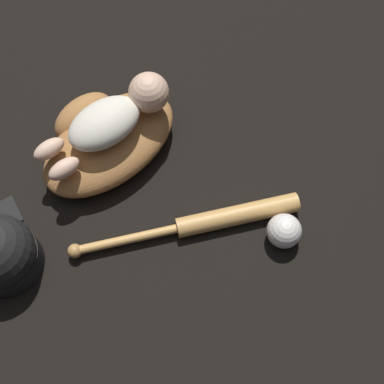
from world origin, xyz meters
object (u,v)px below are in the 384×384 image
object	(u,v)px
baby_figure	(115,116)
baseball_glove	(105,138)
baseball_bat	(215,220)
baseball	(284,231)

from	to	relation	value
baby_figure	baseball_glove	bearing A→B (deg)	147.52
baseball_bat	baseball	world-z (taller)	baseball
baby_figure	baseball	world-z (taller)	baby_figure
baseball_bat	baseball	distance (m)	0.15
baseball_glove	baseball_bat	bearing A→B (deg)	-78.66
baseball_glove	baby_figure	bearing A→B (deg)	-32.48
baseball_bat	baseball	size ratio (longest dim) A/B	6.15
baby_figure	baseball	size ratio (longest dim) A/B	4.34
baseball_glove	baby_figure	distance (m)	0.09
baseball	baby_figure	bearing A→B (deg)	106.73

